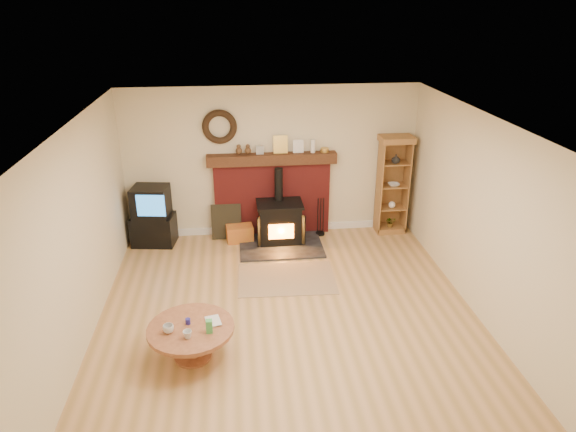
{
  "coord_description": "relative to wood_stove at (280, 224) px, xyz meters",
  "views": [
    {
      "loc": [
        -0.63,
        -5.68,
        3.93
      ],
      "look_at": [
        0.1,
        1.0,
        1.04
      ],
      "focal_mm": 32.0,
      "sensor_mm": 36.0,
      "label": 1
    }
  ],
  "objects": [
    {
      "name": "tv_unit",
      "position": [
        -2.14,
        0.2,
        0.14
      ],
      "size": [
        0.76,
        0.58,
        1.03
      ],
      "color": "black",
      "rests_on": "ground"
    },
    {
      "name": "ground",
      "position": [
        -0.09,
        -2.27,
        -0.35
      ],
      "size": [
        5.5,
        5.5,
        0.0
      ],
      "primitive_type": "plane",
      "color": "#A67E45",
      "rests_on": "ground"
    },
    {
      "name": "leaning_painting",
      "position": [
        -0.91,
        0.28,
        -0.04
      ],
      "size": [
        0.52,
        0.14,
        0.62
      ],
      "primitive_type": "cube",
      "rotation": [
        -0.17,
        0.0,
        0.0
      ],
      "color": "black",
      "rests_on": "ground"
    },
    {
      "name": "room_shell",
      "position": [
        -0.11,
        -2.18,
        1.37
      ],
      "size": [
        5.02,
        5.52,
        2.61
      ],
      "color": "beige",
      "rests_on": "ground"
    },
    {
      "name": "firelog_box",
      "position": [
        -0.69,
        0.13,
        -0.21
      ],
      "size": [
        0.48,
        0.33,
        0.28
      ],
      "primitive_type": "cube",
      "rotation": [
        0.0,
        0.0,
        0.11
      ],
      "color": "gold",
      "rests_on": "ground"
    },
    {
      "name": "curio_cabinet",
      "position": [
        2.01,
        0.28,
        0.53
      ],
      "size": [
        0.56,
        0.41,
        1.75
      ],
      "color": "brown",
      "rests_on": "ground"
    },
    {
      "name": "area_rug",
      "position": [
        -0.02,
        -1.26,
        -0.35
      ],
      "size": [
        1.48,
        1.05,
        0.01
      ],
      "primitive_type": "cube",
      "rotation": [
        0.0,
        0.0,
        -0.03
      ],
      "color": "brown",
      "rests_on": "ground"
    },
    {
      "name": "fire_tools",
      "position": [
        0.74,
        0.23,
        -0.22
      ],
      "size": [
        0.16,
        0.16,
        0.7
      ],
      "color": "black",
      "rests_on": "ground"
    },
    {
      "name": "chimney_breast",
      "position": [
        -0.09,
        0.4,
        0.45
      ],
      "size": [
        2.2,
        0.22,
        1.78
      ],
      "color": "maroon",
      "rests_on": "ground"
    },
    {
      "name": "wood_stove",
      "position": [
        0.0,
        0.0,
        0.0
      ],
      "size": [
        1.4,
        1.0,
        1.28
      ],
      "color": "black",
      "rests_on": "ground"
    },
    {
      "name": "coffee_table",
      "position": [
        -1.31,
        -2.95,
        -0.0
      ],
      "size": [
        1.0,
        1.0,
        0.59
      ],
      "color": "brown",
      "rests_on": "ground"
    }
  ]
}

